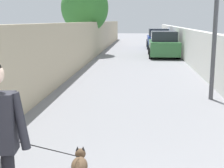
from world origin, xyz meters
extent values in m
plane|color=gray|center=(14.00, 0.00, 0.00)|extent=(80.00, 80.00, 0.00)
cube|color=tan|center=(12.00, 2.69, 1.05)|extent=(48.00, 0.30, 2.09)
cube|color=silver|center=(12.00, -2.69, 0.87)|extent=(48.00, 0.30, 1.73)
cylinder|color=brown|center=(19.00, 3.44, 1.04)|extent=(0.22, 0.22, 2.08)
ellipsoid|color=#387A33|center=(19.00, 3.44, 2.99)|extent=(3.02, 3.02, 3.28)
cylinder|color=#4C4C51|center=(7.26, -2.14, 2.13)|extent=(0.12, 0.12, 4.27)
cylinder|color=#26262D|center=(1.22, 1.01, 1.21)|extent=(0.11, 0.19, 0.59)
ellipsoid|color=brown|center=(2.22, 0.64, 0.27)|extent=(0.38, 0.26, 0.22)
sphere|color=brown|center=(2.46, 0.67, 0.34)|extent=(0.15, 0.15, 0.15)
cone|color=black|center=(2.45, 0.71, 0.42)|extent=(0.06, 0.06, 0.06)
cone|color=black|center=(2.46, 0.63, 0.42)|extent=(0.06, 0.06, 0.06)
cylinder|color=brown|center=(1.99, 0.61, 0.35)|extent=(0.14, 0.05, 0.13)
cylinder|color=black|center=(1.70, 0.94, 0.73)|extent=(1.05, 0.62, 0.66)
cube|color=#336B38|center=(18.08, -1.54, 0.56)|extent=(3.89, 1.70, 0.80)
cube|color=#262B33|center=(18.08, -1.54, 1.24)|extent=(2.02, 1.50, 0.60)
cylinder|color=black|center=(19.29, -0.75, 0.32)|extent=(0.64, 0.22, 0.64)
cylinder|color=black|center=(19.29, -2.33, 0.32)|extent=(0.64, 0.22, 0.64)
cylinder|color=black|center=(16.88, -0.75, 0.32)|extent=(0.64, 0.22, 0.64)
cylinder|color=black|center=(16.88, -2.33, 0.32)|extent=(0.64, 0.22, 0.64)
cube|color=navy|center=(24.18, -1.54, 0.56)|extent=(4.15, 1.70, 0.80)
cube|color=#262B33|center=(24.18, -1.54, 1.24)|extent=(2.16, 1.50, 0.60)
cylinder|color=black|center=(25.46, -0.75, 0.32)|extent=(0.64, 0.22, 0.64)
cylinder|color=black|center=(25.46, -2.33, 0.32)|extent=(0.64, 0.22, 0.64)
cylinder|color=black|center=(22.89, -0.75, 0.32)|extent=(0.64, 0.22, 0.64)
cylinder|color=black|center=(22.89, -2.33, 0.32)|extent=(0.64, 0.22, 0.64)
camera|label=1|loc=(-1.69, -0.15, 2.18)|focal=51.22mm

